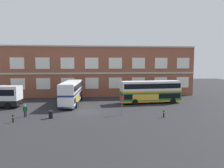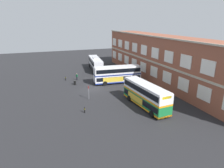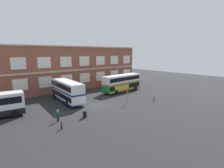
# 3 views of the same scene
# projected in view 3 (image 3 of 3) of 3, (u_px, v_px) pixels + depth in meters

# --- Properties ---
(ground_plane) EXTENTS (120.00, 120.00, 0.00)m
(ground_plane) POSITION_uv_depth(u_px,v_px,m) (90.00, 104.00, 32.67)
(ground_plane) COLOR #232326
(brick_terminal_building) EXTENTS (50.86, 8.19, 11.03)m
(brick_terminal_building) POSITION_uv_depth(u_px,v_px,m) (49.00, 69.00, 42.90)
(brick_terminal_building) COLOR brown
(brick_terminal_building) RESTS_ON ground
(double_decker_near) EXTENTS (3.60, 11.19, 4.07)m
(double_decker_near) POSITION_uv_depth(u_px,v_px,m) (67.00, 91.00, 34.02)
(double_decker_near) COLOR silver
(double_decker_near) RESTS_ON ground
(double_decker_middle) EXTENTS (11.15, 3.42, 4.07)m
(double_decker_middle) POSITION_uv_depth(u_px,v_px,m) (122.00, 83.00, 42.84)
(double_decker_middle) COLOR #197038
(double_decker_middle) RESTS_ON ground
(waiting_passenger) EXTENTS (0.63, 0.37, 1.70)m
(waiting_passenger) POSITION_uv_depth(u_px,v_px,m) (58.00, 115.00, 24.21)
(waiting_passenger) COLOR black
(waiting_passenger) RESTS_ON ground
(bus_stand_flag) EXTENTS (0.44, 0.10, 2.70)m
(bus_stand_flag) POSITION_uv_depth(u_px,v_px,m) (127.00, 95.00, 32.45)
(bus_stand_flag) COLOR slate
(bus_stand_flag) RESTS_ON ground
(station_litter_bin) EXTENTS (0.60, 0.60, 1.03)m
(station_litter_bin) POSITION_uv_depth(u_px,v_px,m) (85.00, 114.00, 25.73)
(station_litter_bin) COLOR black
(station_litter_bin) RESTS_ON ground
(safety_bollard_west) EXTENTS (0.19, 0.19, 0.95)m
(safety_bollard_west) POSITION_uv_depth(u_px,v_px,m) (154.00, 98.00, 34.60)
(safety_bollard_west) COLOR black
(safety_bollard_west) RESTS_ON ground
(safety_bollard_east) EXTENTS (0.19, 0.19, 0.95)m
(safety_bollard_east) POSITION_uv_depth(u_px,v_px,m) (61.00, 125.00, 21.79)
(safety_bollard_east) COLOR black
(safety_bollard_east) RESTS_ON ground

